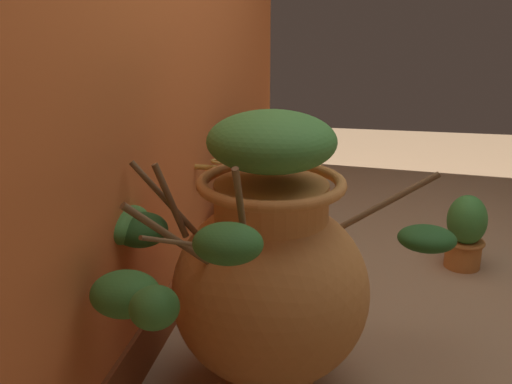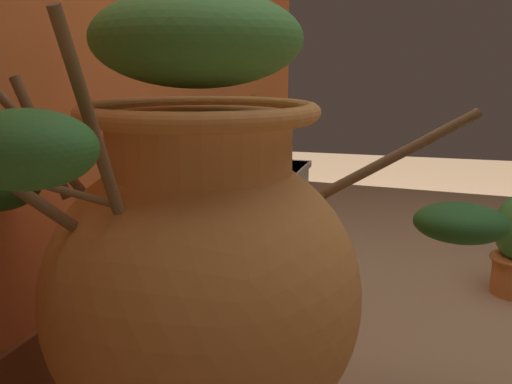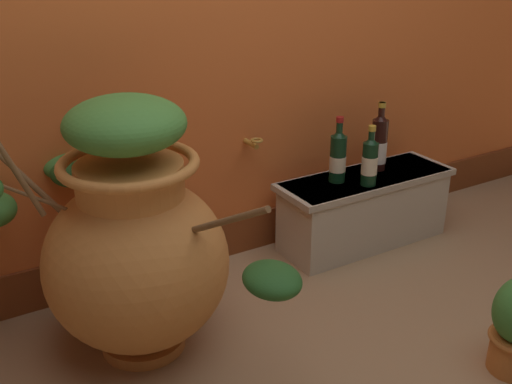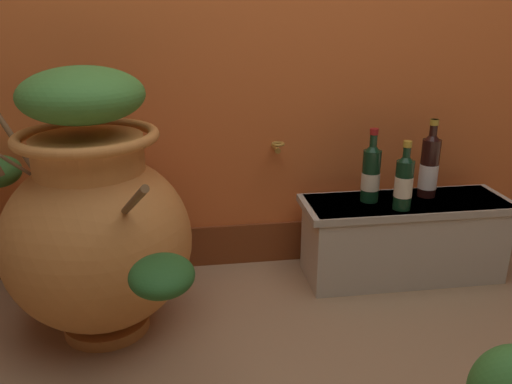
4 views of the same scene
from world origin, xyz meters
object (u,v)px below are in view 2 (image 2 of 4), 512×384
Objects in this scene: wine_bottle_middle at (254,140)px; wine_bottle_right at (241,151)px; terracotta_urn at (197,259)px; wine_bottle_left at (274,151)px.

wine_bottle_middle is 1.08× the size of wine_bottle_right.
wine_bottle_middle is at bearing 4.83° from wine_bottle_right.
terracotta_urn is at bearing -168.91° from wine_bottle_middle.
terracotta_urn reaches higher than wine_bottle_left.
wine_bottle_right is at bearing -175.17° from wine_bottle_middle.
terracotta_urn is 1.19m from wine_bottle_left.
wine_bottle_left is 0.21m from wine_bottle_middle.
wine_bottle_middle is (1.35, 0.26, 0.06)m from terracotta_urn.
wine_bottle_left is (1.18, 0.13, 0.04)m from terracotta_urn.
wine_bottle_middle is at bearing 11.09° from terracotta_urn.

